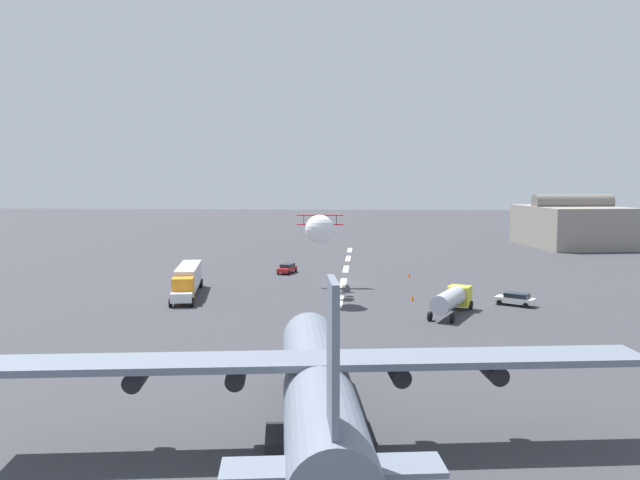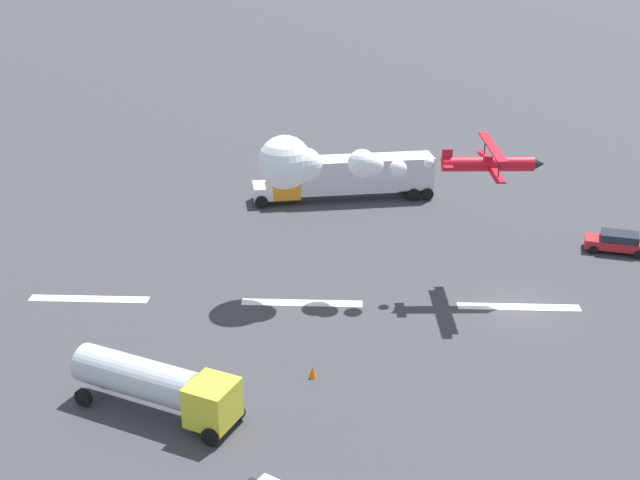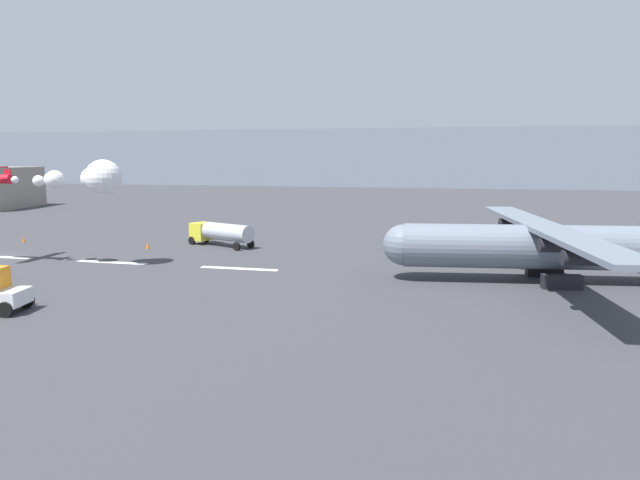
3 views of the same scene
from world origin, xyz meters
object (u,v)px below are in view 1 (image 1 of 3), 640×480
object	(u,v)px
traffic_cone_far	(412,298)
cargo_transport_plane	(317,382)
fuel_tanker_truck	(451,299)
airport_staff_sedan	(516,299)
stunt_biplane_red	(320,228)
followme_car_yellow	(287,268)
semi_truck_orange	(188,279)
traffic_cone_near	(409,275)

from	to	relation	value
traffic_cone_far	cargo_transport_plane	bearing A→B (deg)	-11.47
fuel_tanker_truck	airport_staff_sedan	world-z (taller)	fuel_tanker_truck
stunt_biplane_red	followme_car_yellow	bearing A→B (deg)	-162.81
traffic_cone_far	airport_staff_sedan	bearing A→B (deg)	79.86
fuel_tanker_truck	followme_car_yellow	size ratio (longest dim) A/B	1.97
semi_truck_orange	traffic_cone_far	world-z (taller)	semi_truck_orange
cargo_transport_plane	fuel_tanker_truck	bearing A→B (deg)	160.39
stunt_biplane_red	traffic_cone_near	size ratio (longest dim) A/B	24.82
stunt_biplane_red	fuel_tanker_truck	size ratio (longest dim) A/B	1.97
stunt_biplane_red	semi_truck_orange	distance (m)	18.63
cargo_transport_plane	stunt_biplane_red	xyz separation A→B (m)	(-42.64, -2.85, 5.56)
fuel_tanker_truck	traffic_cone_far	distance (m)	8.84
traffic_cone_far	traffic_cone_near	bearing A→B (deg)	177.28
followme_car_yellow	airport_staff_sedan	bearing A→B (deg)	51.50
traffic_cone_near	traffic_cone_far	distance (m)	18.56
stunt_biplane_red	followme_car_yellow	xyz separation A→B (m)	(-21.83, -6.75, -8.09)
semi_truck_orange	fuel_tanker_truck	bearing A→B (deg)	73.33
fuel_tanker_truck	airport_staff_sedan	bearing A→B (deg)	124.67
stunt_biplane_red	fuel_tanker_truck	xyz separation A→B (m)	(8.00, 15.19, -7.16)
cargo_transport_plane	semi_truck_orange	size ratio (longest dim) A/B	2.34
cargo_transport_plane	semi_truck_orange	xyz separation A→B (m)	(-44.36, -20.12, -1.21)
fuel_tanker_truck	traffic_cone_near	xyz separation A→B (m)	(-26.45, -2.83, -1.37)
airport_staff_sedan	traffic_cone_far	distance (m)	12.23
stunt_biplane_red	fuel_tanker_truck	world-z (taller)	stunt_biplane_red
stunt_biplane_red	followme_car_yellow	distance (m)	24.24
traffic_cone_near	traffic_cone_far	size ratio (longest dim) A/B	1.00
stunt_biplane_red	fuel_tanker_truck	bearing A→B (deg)	62.22
fuel_tanker_truck	traffic_cone_far	bearing A→B (deg)	-154.89
stunt_biplane_red	traffic_cone_far	distance (m)	14.30
semi_truck_orange	airport_staff_sedan	bearing A→B (deg)	84.45
followme_car_yellow	traffic_cone_far	xyz separation A→B (m)	(21.92, 18.23, -0.44)
cargo_transport_plane	followme_car_yellow	distance (m)	65.23
fuel_tanker_truck	followme_car_yellow	distance (m)	37.04
cargo_transport_plane	stunt_biplane_red	distance (m)	43.10
fuel_tanker_truck	airport_staff_sedan	xyz separation A→B (m)	(-5.76, 8.32, -0.93)
fuel_tanker_truck	traffic_cone_far	world-z (taller)	fuel_tanker_truck
fuel_tanker_truck	traffic_cone_near	bearing A→B (deg)	-173.90
semi_truck_orange	airport_staff_sedan	distance (m)	41.00
fuel_tanker_truck	traffic_cone_far	xyz separation A→B (m)	(-7.91, -3.71, -1.37)
semi_truck_orange	traffic_cone_near	world-z (taller)	semi_truck_orange
semi_truck_orange	followme_car_yellow	bearing A→B (deg)	152.37
stunt_biplane_red	cargo_transport_plane	bearing A→B (deg)	3.82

